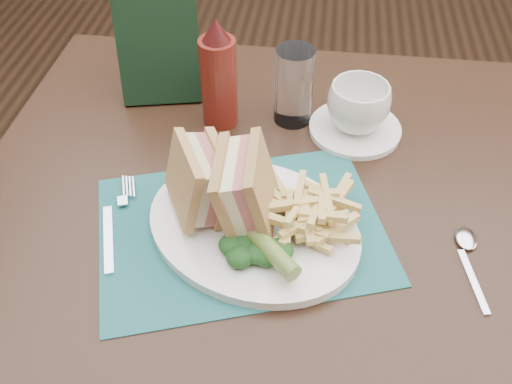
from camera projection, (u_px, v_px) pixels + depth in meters
floor at (286, 246)px, 1.74m from camera, size 7.00×7.00×0.00m
table_main at (271, 317)px, 1.12m from camera, size 0.90×0.75×0.75m
placemat at (241, 229)px, 0.78m from camera, size 0.45×0.38×0.00m
plate at (253, 227)px, 0.77m from camera, size 0.37×0.34×0.01m
sandwich_half_a at (184, 183)px, 0.75m from camera, size 0.12×0.13×0.11m
sandwich_half_b at (229, 186)px, 0.74m from camera, size 0.08×0.12×0.11m
kale_garnish at (252, 246)px, 0.72m from camera, size 0.11×0.08×0.03m
pickle_spear at (265, 244)px, 0.71m from camera, size 0.10×0.10×0.03m
fries_pile at (310, 207)px, 0.75m from camera, size 0.18×0.20×0.06m
fork at (115, 220)px, 0.78m from camera, size 0.09×0.17×0.01m
spoon at (471, 264)px, 0.73m from camera, size 0.06×0.15×0.01m
saucer at (355, 129)px, 0.93m from camera, size 0.19×0.19×0.01m
coffee_cup at (358, 107)px, 0.90m from camera, size 0.13×0.13×0.08m
drinking_glass at (294, 86)px, 0.92m from camera, size 0.08×0.08×0.13m
ketchup_bottle at (218, 73)px, 0.89m from camera, size 0.08×0.08×0.19m
check_presenter at (158, 37)px, 0.94m from camera, size 0.15×0.11×0.22m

